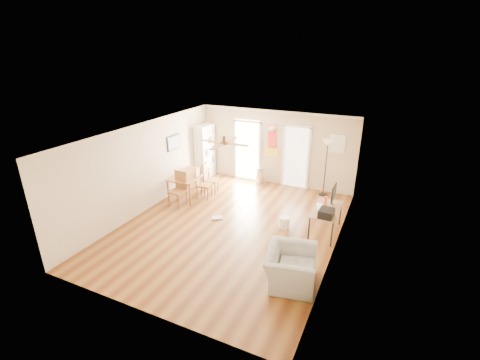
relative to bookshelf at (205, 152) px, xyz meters
The scene contains 28 objects.
floor 4.04m from the bookshelf, 49.66° to the right, with size 7.00×7.00×0.00m, color brown.
ceiling 4.23m from the bookshelf, 49.66° to the right, with size 5.50×7.00×0.00m, color silver, non-canonical shape.
wall_back 2.60m from the bookshelf, 11.53° to the left, with size 5.50×0.04×2.60m, color beige, non-canonical shape.
wall_front 6.97m from the bookshelf, 68.66° to the right, with size 5.50×0.04×2.60m, color beige, non-canonical shape.
wall_left 3.01m from the bookshelf, 94.15° to the right, with size 0.04×7.00×2.60m, color beige, non-canonical shape.
wall_right 6.08m from the bookshelf, 29.45° to the right, with size 0.04×7.00×2.60m, color beige, non-canonical shape.
crown_molding 4.22m from the bookshelf, 49.66° to the right, with size 5.50×7.00×0.08m, color white, non-canonical shape.
kitchen_doorway 1.57m from the bookshelf, 18.70° to the left, with size 0.90×0.10×2.10m, color white, non-canonical shape.
bathroom_doorway 3.32m from the bookshelf, ahead, with size 0.80×0.10×2.10m, color white, non-canonical shape.
wall_decal 2.52m from the bookshelf, 11.66° to the left, with size 0.46×0.03×1.10m, color red.
ac_grille 4.66m from the bookshelf, ahead, with size 0.50×0.04×0.60m, color white.
framed_poster 1.75m from the bookshelf, 96.90° to the right, with size 0.04×0.66×0.48m, color black.
ceiling_fan 4.39m from the bookshelf, 52.34° to the right, with size 1.24×1.24×0.20m, color #593819, non-canonical shape.
bookshelf is the anchor object (origin of this frame).
dining_table 1.84m from the bookshelf, 77.23° to the right, with size 0.88×1.47×0.74m, color #A46E34, non-canonical shape.
dining_chair_right_a 1.60m from the bookshelf, 52.48° to the right, with size 0.42×0.42×1.02m, color olive, non-canonical shape.
dining_chair_right_b 1.97m from the bookshelf, 60.71° to the right, with size 0.42×0.42×1.01m, color #925A2F, non-canonical shape.
dining_chair_near 2.58m from the bookshelf, 79.06° to the right, with size 0.44×0.44×1.06m, color #9D6232, non-canonical shape.
trash_can 2.22m from the bookshelf, ahead, with size 0.29×0.29×0.62m, color silver.
torchiere_lamp 4.36m from the bookshelf, ahead, with size 0.35×0.35×1.86m, color black, non-canonical shape.
computer_desk 5.42m from the bookshelf, 24.20° to the right, with size 0.65×1.29×0.69m, color #A38458, non-canonical shape.
imac 5.36m from the bookshelf, 20.98° to the right, with size 0.08×0.57×0.54m, color black, non-canonical shape.
keyboard 5.22m from the bookshelf, 24.83° to the right, with size 0.14×0.44×0.02m, color white.
printer 5.65m from the bookshelf, 28.06° to the right, with size 0.34×0.39×0.20m, color black.
orange_bottle 5.25m from the bookshelf, 22.87° to the right, with size 0.09×0.09×0.26m, color #FF4816.
wastebasket_a 4.64m from the bookshelf, 32.03° to the right, with size 0.27×0.27×0.32m, color white.
floor_cloth 3.51m from the bookshelf, 54.12° to the right, with size 0.29×0.23×0.04m, color #A5A5A0.
armchair 6.55m from the bookshelf, 44.05° to the right, with size 1.13×0.99×0.73m, color #9C9C97.
Camera 1 is at (3.63, -7.16, 4.58)m, focal length 25.12 mm.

